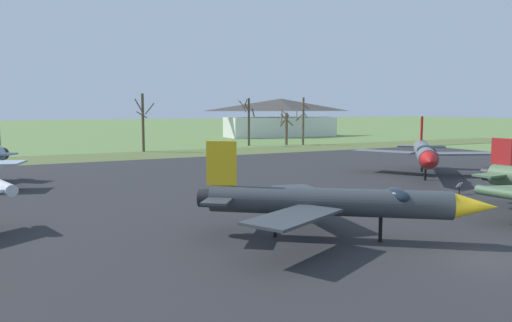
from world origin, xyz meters
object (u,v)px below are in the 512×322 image
(jet_fighter_rear_right, at_px, (335,201))
(jet_fighter_rear_center, at_px, (424,152))
(visitor_building, at_px, (281,118))
(info_placard_rear_center, at_px, (459,187))

(jet_fighter_rear_right, bearing_deg, jet_fighter_rear_center, 34.44)
(jet_fighter_rear_center, distance_m, visitor_building, 70.29)
(jet_fighter_rear_center, relative_size, jet_fighter_rear_right, 1.07)
(jet_fighter_rear_right, xyz_separation_m, visitor_building, (44.40, 81.56, 2.45))
(info_placard_rear_center, xyz_separation_m, jet_fighter_rear_right, (-16.59, -6.31, 1.43))
(info_placard_rear_center, distance_m, visitor_building, 80.32)
(jet_fighter_rear_right, distance_m, visitor_building, 92.89)
(visitor_building, bearing_deg, jet_fighter_rear_center, -108.69)
(jet_fighter_rear_center, distance_m, info_placard_rear_center, 10.35)
(info_placard_rear_center, distance_m, jet_fighter_rear_right, 17.80)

